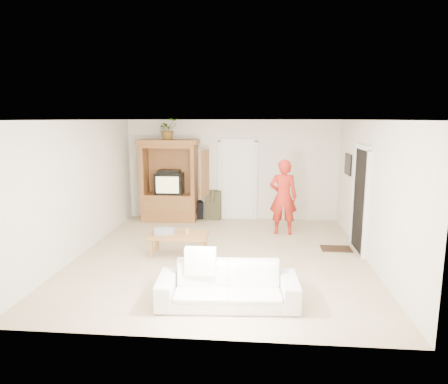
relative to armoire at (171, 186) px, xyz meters
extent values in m
plane|color=tan|center=(1.58, -2.66, -0.91)|extent=(6.00, 6.00, 0.00)
plane|color=white|center=(1.58, -2.66, 1.69)|extent=(6.00, 6.00, 0.00)
plane|color=silver|center=(1.58, 0.34, 0.39)|extent=(5.50, 0.00, 5.50)
plane|color=silver|center=(1.58, -5.66, 0.39)|extent=(5.50, 0.00, 5.50)
plane|color=silver|center=(-1.17, -2.66, 0.39)|extent=(0.00, 6.00, 6.00)
plane|color=silver|center=(4.33, -2.66, 0.39)|extent=(0.00, 6.00, 6.00)
cube|color=brown|center=(-0.02, -0.01, -0.56)|extent=(1.40, 0.60, 0.70)
cube|color=brown|center=(-0.67, -0.01, 0.39)|extent=(0.10, 0.60, 1.20)
cube|color=brown|center=(0.63, -0.01, 0.39)|extent=(0.10, 0.60, 1.20)
cube|color=brown|center=(-0.02, 0.26, 0.39)|extent=(1.40, 0.06, 1.20)
cube|color=brown|center=(-0.02, -0.01, 1.04)|extent=(1.40, 0.60, 0.10)
cube|color=brown|center=(-0.02, -0.01, 1.14)|extent=(1.52, 0.68, 0.10)
cube|color=brown|center=(0.96, -0.48, 0.39)|extent=(0.16, 0.67, 1.15)
cube|color=black|center=(-0.02, 0.02, 0.07)|extent=(0.70, 0.52, 0.55)
cube|color=tan|center=(-0.02, -0.25, 0.07)|extent=(0.58, 0.02, 0.42)
cube|color=black|center=(-0.02, -0.01, 0.38)|extent=(0.55, 0.35, 0.08)
cube|color=olive|center=(-0.02, -0.30, -0.46)|extent=(1.19, 0.03, 0.25)
cube|color=white|center=(1.73, 0.31, 0.11)|extent=(0.85, 0.05, 2.04)
cube|color=black|center=(4.30, -2.06, 0.11)|extent=(0.05, 0.90, 2.04)
cube|color=black|center=(4.31, -0.76, 0.69)|extent=(0.03, 0.60, 0.48)
cube|color=#382316|center=(3.88, -2.06, -0.90)|extent=(0.60, 0.40, 0.02)
imported|color=#4C7238|center=(-0.02, -0.03, 1.46)|extent=(0.64, 0.63, 0.53)
imported|color=red|center=(2.84, -1.02, -0.04)|extent=(0.66, 0.46, 1.73)
imported|color=silver|center=(1.86, -4.71, -0.62)|extent=(2.03, 0.89, 0.58)
cube|color=olive|center=(0.74, -2.65, -0.52)|extent=(1.13, 0.62, 0.06)
cube|color=olive|center=(0.25, -2.89, -0.73)|extent=(0.06, 0.06, 0.36)
cube|color=olive|center=(0.25, -2.42, -0.73)|extent=(0.06, 0.06, 0.36)
cube|color=olive|center=(1.23, -2.89, -0.73)|extent=(0.06, 0.06, 0.36)
cube|color=olive|center=(1.23, -2.41, -0.73)|extent=(0.06, 0.06, 0.36)
cube|color=#CC445C|center=(0.45, -2.65, -0.45)|extent=(0.44, 0.36, 0.08)
cylinder|color=tan|center=(0.89, -2.60, -0.44)|extent=(0.08, 0.08, 0.10)
camera|label=1|loc=(2.28, -10.03, 1.71)|focal=32.00mm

